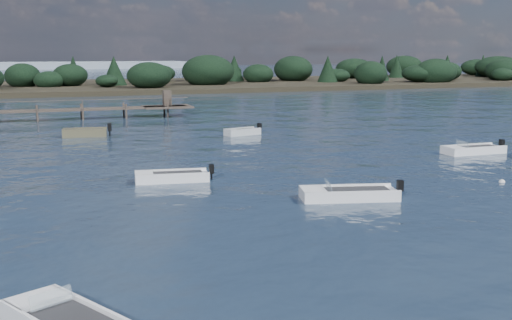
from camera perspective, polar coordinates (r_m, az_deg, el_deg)
name	(u,v)px	position (r m, az deg, el deg)	size (l,w,h in m)	color
ground	(113,108)	(79.11, -12.56, 4.55)	(400.00, 400.00, 0.00)	#162335
tender_far_grey_b	(242,133)	(52.52, -1.21, 2.41)	(3.35, 1.81, 1.12)	#B9BEC1
dinghy_mid_white_b	(473,151)	(45.58, 18.74, 0.74)	(4.56, 1.60, 1.14)	white
tender_far_white	(85,134)	(53.42, -14.96, 2.23)	(3.93, 1.85, 1.32)	brown
dinghy_mid_grey	(172,178)	(34.36, -7.49, -1.64)	(4.25, 1.98, 1.06)	white
dinghy_mid_white_a	(349,196)	(30.32, 8.23, -3.18)	(4.92, 2.72, 1.13)	white
buoy_d	(502,182)	(36.18, 21.02, -1.87)	(0.32, 0.32, 0.32)	silver
far_headland	(218,76)	(123.36, -3.41, 7.47)	(190.00, 40.00, 5.80)	black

